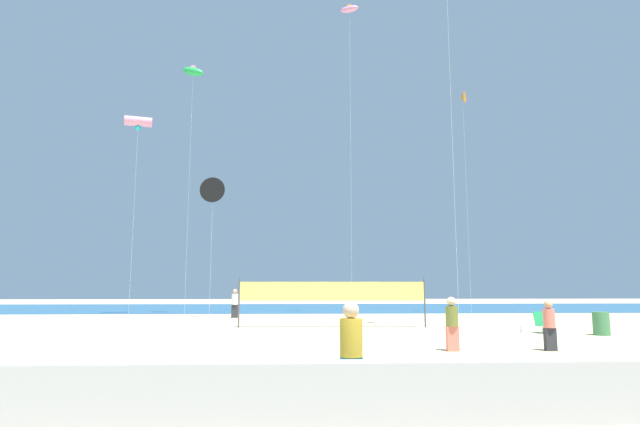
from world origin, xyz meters
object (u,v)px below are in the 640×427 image
at_px(beachgoer_coral_shirt, 549,324).
at_px(kite_pink_inflatable, 349,11).
at_px(beach_handbag, 525,329).
at_px(kite_orange_delta, 463,98).
at_px(trash_barrel, 601,324).
at_px(mother_figure, 351,349).
at_px(beachgoer_olive_shirt, 452,322).
at_px(volleyball_net, 332,293).
at_px(toddler_figure, 384,378).
at_px(beachgoer_white_shirt, 235,302).
at_px(kite_green_inflatable, 193,72).
at_px(folding_beach_chair, 542,322).
at_px(kite_black_delta, 213,190).
at_px(kite_pink_tube, 138,122).

bearing_deg(beachgoer_coral_shirt, kite_pink_inflatable, -144.34).
distance_m(beach_handbag, kite_orange_delta, 21.73).
distance_m(trash_barrel, beach_handbag, 2.93).
xyz_separation_m(mother_figure, beachgoer_olive_shirt, (3.87, 6.89, -0.04)).
height_order(trash_barrel, kite_pink_inflatable, kite_pink_inflatable).
relative_size(beachgoer_coral_shirt, volleyball_net, 0.17).
bearing_deg(kite_pink_inflatable, toddler_figure, -94.99).
height_order(trash_barrel, volleyball_net, volleyball_net).
height_order(toddler_figure, beachgoer_olive_shirt, beachgoer_olive_shirt).
relative_size(beachgoer_white_shirt, beachgoer_olive_shirt, 1.08).
bearing_deg(kite_green_inflatable, volleyball_net, -47.59).
distance_m(toddler_figure, kite_orange_delta, 33.58).
xyz_separation_m(toddler_figure, kite_pink_inflatable, (2.23, 25.49, 21.27)).
height_order(folding_beach_chair, kite_orange_delta, kite_orange_delta).
distance_m(toddler_figure, trash_barrel, 15.97).
relative_size(toddler_figure, folding_beach_chair, 0.91).
distance_m(beachgoer_coral_shirt, trash_barrel, 6.59).
bearing_deg(mother_figure, trash_barrel, 39.71).
height_order(beach_handbag, kite_orange_delta, kite_orange_delta).
relative_size(trash_barrel, beach_handbag, 2.76).
bearing_deg(folding_beach_chair, kite_green_inflatable, -172.59).
height_order(kite_green_inflatable, kite_orange_delta, kite_green_inflatable).
relative_size(beach_handbag, kite_orange_delta, 0.02).
relative_size(toddler_figure, kite_green_inflatable, 0.05).
distance_m(beachgoer_white_shirt, kite_green_inflatable, 16.69).
bearing_deg(mother_figure, beachgoer_coral_shirt, 38.94).
bearing_deg(beachgoer_olive_shirt, kite_black_delta, 131.20).
bearing_deg(trash_barrel, beach_handbag, 151.48).
relative_size(toddler_figure, beachgoer_olive_shirt, 0.49).
height_order(kite_green_inflatable, kite_pink_tube, kite_green_inflatable).
bearing_deg(kite_orange_delta, toddler_figure, -111.74).
distance_m(beachgoer_olive_shirt, kite_pink_inflatable, 27.90).
bearing_deg(beachgoer_olive_shirt, trash_barrel, 40.67).
height_order(beachgoer_coral_shirt, trash_barrel, beachgoer_coral_shirt).
xyz_separation_m(beachgoer_olive_shirt, kite_black_delta, (-10.06, 15.80, 7.01)).
bearing_deg(volleyball_net, kite_green_inflatable, 132.41).
height_order(volleyball_net, kite_green_inflatable, kite_green_inflatable).
xyz_separation_m(kite_green_inflatable, kite_pink_inflatable, (11.17, -0.63, 4.62)).
height_order(trash_barrel, kite_green_inflatable, kite_green_inflatable).
bearing_deg(mother_figure, kite_pink_inflatable, 78.04).
bearing_deg(beachgoer_olive_shirt, beachgoer_coral_shirt, 7.72).
bearing_deg(kite_black_delta, toddler_figure, -73.50).
height_order(beachgoer_olive_shirt, volleyball_net, volleyball_net).
distance_m(mother_figure, kite_orange_delta, 33.49).
relative_size(beachgoer_olive_shirt, trash_barrel, 1.76).
bearing_deg(trash_barrel, toddler_figure, -133.00).
xyz_separation_m(kite_pink_inflatable, kite_black_delta, (-8.97, -2.73, -13.81)).
xyz_separation_m(mother_figure, volleyball_net, (0.78, 16.01, 0.72)).
bearing_deg(trash_barrel, kite_orange_delta, 89.56).
xyz_separation_m(mother_figure, kite_black_delta, (-6.19, 22.69, 6.97)).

